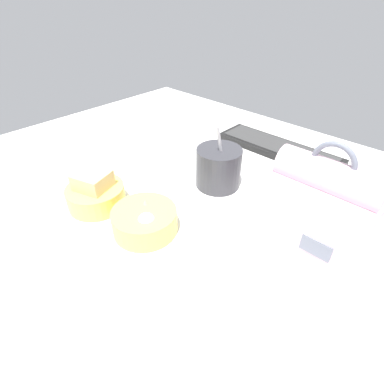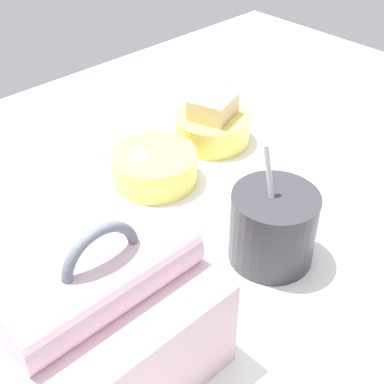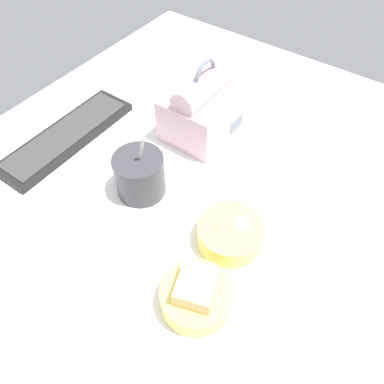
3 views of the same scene
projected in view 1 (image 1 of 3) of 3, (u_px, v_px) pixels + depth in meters
desk_surface at (197, 203)px, 69.24cm from camera, size 140.00×110.00×2.00cm
keyboard at (278, 148)px, 87.40cm from camera, size 36.23×11.04×2.10cm
lunch_bag at (321, 203)px, 56.18cm from camera, size 19.61×14.92×19.57cm
soup_cup at (218, 167)px, 70.88cm from camera, size 10.69×10.69×16.10cm
bento_bowl_sandwich at (96, 193)px, 65.51cm from camera, size 12.54×12.54×8.19cm
bento_bowl_snacks at (145, 220)px, 59.00cm from camera, size 12.88×12.88×5.80cm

